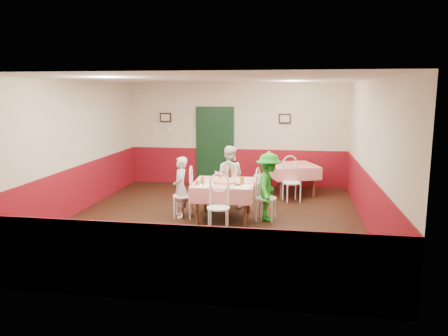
# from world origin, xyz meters

# --- Properties ---
(floor) EXTENTS (7.00, 7.00, 0.00)m
(floor) POSITION_xyz_m (0.00, 0.00, 0.00)
(floor) COLOR black
(floor) RESTS_ON ground
(ceiling) EXTENTS (7.00, 7.00, 0.00)m
(ceiling) POSITION_xyz_m (0.00, 0.00, 2.80)
(ceiling) COLOR white
(ceiling) RESTS_ON back_wall
(back_wall) EXTENTS (6.00, 0.10, 2.80)m
(back_wall) POSITION_xyz_m (0.00, 3.50, 1.40)
(back_wall) COLOR beige
(back_wall) RESTS_ON ground
(front_wall) EXTENTS (6.00, 0.10, 2.80)m
(front_wall) POSITION_xyz_m (0.00, -3.50, 1.40)
(front_wall) COLOR beige
(front_wall) RESTS_ON ground
(left_wall) EXTENTS (0.10, 7.00, 2.80)m
(left_wall) POSITION_xyz_m (-3.00, 0.00, 1.40)
(left_wall) COLOR beige
(left_wall) RESTS_ON ground
(right_wall) EXTENTS (0.10, 7.00, 2.80)m
(right_wall) POSITION_xyz_m (3.00, 0.00, 1.40)
(right_wall) COLOR beige
(right_wall) RESTS_ON ground
(wainscot_back) EXTENTS (6.00, 0.03, 1.00)m
(wainscot_back) POSITION_xyz_m (0.00, 3.48, 0.50)
(wainscot_back) COLOR maroon
(wainscot_back) RESTS_ON ground
(wainscot_front) EXTENTS (6.00, 0.03, 1.00)m
(wainscot_front) POSITION_xyz_m (0.00, -3.48, 0.50)
(wainscot_front) COLOR maroon
(wainscot_front) RESTS_ON ground
(wainscot_left) EXTENTS (0.03, 7.00, 1.00)m
(wainscot_left) POSITION_xyz_m (-2.98, 0.00, 0.50)
(wainscot_left) COLOR maroon
(wainscot_left) RESTS_ON ground
(wainscot_right) EXTENTS (0.03, 7.00, 1.00)m
(wainscot_right) POSITION_xyz_m (2.98, 0.00, 0.50)
(wainscot_right) COLOR maroon
(wainscot_right) RESTS_ON ground
(door) EXTENTS (0.96, 0.06, 2.10)m
(door) POSITION_xyz_m (-0.60, 3.45, 1.05)
(door) COLOR black
(door) RESTS_ON ground
(picture_left) EXTENTS (0.32, 0.03, 0.26)m
(picture_left) POSITION_xyz_m (-2.00, 3.45, 1.85)
(picture_left) COLOR black
(picture_left) RESTS_ON back_wall
(picture_right) EXTENTS (0.32, 0.03, 0.26)m
(picture_right) POSITION_xyz_m (1.30, 3.45, 1.85)
(picture_right) COLOR black
(picture_right) RESTS_ON back_wall
(thermostat) EXTENTS (0.10, 0.03, 0.10)m
(thermostat) POSITION_xyz_m (-1.90, 3.45, 1.50)
(thermostat) COLOR white
(thermostat) RESTS_ON back_wall
(main_table) EXTENTS (1.27, 1.27, 0.77)m
(main_table) POSITION_xyz_m (0.19, 0.17, 0.38)
(main_table) COLOR red
(main_table) RESTS_ON ground
(second_table) EXTENTS (1.44, 1.44, 0.77)m
(second_table) POSITION_xyz_m (1.54, 2.56, 0.38)
(second_table) COLOR red
(second_table) RESTS_ON ground
(chair_left) EXTENTS (0.46, 0.46, 0.90)m
(chair_left) POSITION_xyz_m (-0.66, 0.14, 0.45)
(chair_left) COLOR white
(chair_left) RESTS_ON ground
(chair_right) EXTENTS (0.48, 0.48, 0.90)m
(chair_right) POSITION_xyz_m (1.03, 0.20, 0.45)
(chair_right) COLOR white
(chair_right) RESTS_ON ground
(chair_far) EXTENTS (0.48, 0.48, 0.90)m
(chair_far) POSITION_xyz_m (0.15, 1.02, 0.45)
(chair_far) COLOR white
(chair_far) RESTS_ON ground
(chair_near) EXTENTS (0.45, 0.45, 0.90)m
(chair_near) POSITION_xyz_m (0.22, -0.68, 0.45)
(chair_near) COLOR white
(chair_near) RESTS_ON ground
(chair_second_a) EXTENTS (0.54, 0.54, 0.90)m
(chair_second_a) POSITION_xyz_m (0.79, 2.56, 0.45)
(chair_second_a) COLOR white
(chair_second_a) RESTS_ON ground
(chair_second_b) EXTENTS (0.54, 0.54, 0.90)m
(chair_second_b) POSITION_xyz_m (1.54, 1.81, 0.45)
(chair_second_b) COLOR white
(chair_second_b) RESTS_ON ground
(pizza) EXTENTS (0.47, 0.47, 0.03)m
(pizza) POSITION_xyz_m (0.21, 0.14, 0.78)
(pizza) COLOR #B74723
(pizza) RESTS_ON main_table
(plate_left) EXTENTS (0.26, 0.26, 0.01)m
(plate_left) POSITION_xyz_m (-0.21, 0.14, 0.77)
(plate_left) COLOR white
(plate_left) RESTS_ON main_table
(plate_right) EXTENTS (0.26, 0.26, 0.01)m
(plate_right) POSITION_xyz_m (0.59, 0.19, 0.77)
(plate_right) COLOR white
(plate_right) RESTS_ON main_table
(plate_far) EXTENTS (0.26, 0.26, 0.01)m
(plate_far) POSITION_xyz_m (0.19, 0.58, 0.77)
(plate_far) COLOR white
(plate_far) RESTS_ON main_table
(glass_a) EXTENTS (0.08, 0.08, 0.14)m
(glass_a) POSITION_xyz_m (-0.20, -0.09, 0.83)
(glass_a) COLOR #BF7219
(glass_a) RESTS_ON main_table
(glass_b) EXTENTS (0.09, 0.09, 0.15)m
(glass_b) POSITION_xyz_m (0.57, -0.01, 0.84)
(glass_b) COLOR #BF7219
(glass_b) RESTS_ON main_table
(glass_c) EXTENTS (0.08, 0.08, 0.14)m
(glass_c) POSITION_xyz_m (0.04, 0.58, 0.83)
(glass_c) COLOR #BF7219
(glass_c) RESTS_ON main_table
(beer_bottle) EXTENTS (0.06, 0.06, 0.23)m
(beer_bottle) POSITION_xyz_m (0.25, 0.59, 0.87)
(beer_bottle) COLOR #381C0A
(beer_bottle) RESTS_ON main_table
(shaker_a) EXTENTS (0.04, 0.04, 0.09)m
(shaker_a) POSITION_xyz_m (-0.24, -0.29, 0.81)
(shaker_a) COLOR silver
(shaker_a) RESTS_ON main_table
(shaker_b) EXTENTS (0.04, 0.04, 0.09)m
(shaker_b) POSITION_xyz_m (-0.14, -0.33, 0.81)
(shaker_b) COLOR silver
(shaker_b) RESTS_ON main_table
(shaker_c) EXTENTS (0.04, 0.04, 0.09)m
(shaker_c) POSITION_xyz_m (-0.29, -0.22, 0.81)
(shaker_c) COLOR #B23319
(shaker_c) RESTS_ON main_table
(menu_left) EXTENTS (0.37, 0.45, 0.00)m
(menu_left) POSITION_xyz_m (-0.15, -0.22, 0.76)
(menu_left) COLOR white
(menu_left) RESTS_ON main_table
(menu_right) EXTENTS (0.36, 0.45, 0.00)m
(menu_right) POSITION_xyz_m (0.60, -0.22, 0.76)
(menu_right) COLOR white
(menu_right) RESTS_ON main_table
(wallet) EXTENTS (0.11, 0.09, 0.02)m
(wallet) POSITION_xyz_m (0.50, -0.10, 0.77)
(wallet) COLOR black
(wallet) RESTS_ON main_table
(diner_left) EXTENTS (0.42, 0.52, 1.26)m
(diner_left) POSITION_xyz_m (-0.71, 0.14, 0.63)
(diner_left) COLOR gray
(diner_left) RESTS_ON ground
(diner_far) EXTENTS (0.73, 0.59, 1.39)m
(diner_far) POSITION_xyz_m (0.15, 1.07, 0.70)
(diner_far) COLOR gray
(diner_far) RESTS_ON ground
(diner_right) EXTENTS (0.54, 0.90, 1.37)m
(diner_right) POSITION_xyz_m (1.08, 0.21, 0.69)
(diner_right) COLOR gray
(diner_right) RESTS_ON ground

